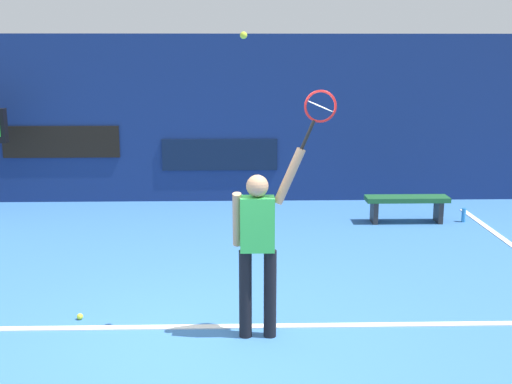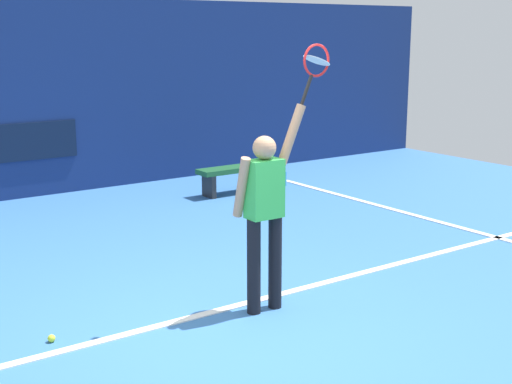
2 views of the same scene
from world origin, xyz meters
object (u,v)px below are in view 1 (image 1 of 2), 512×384
Objects in this scene: tennis_racket at (319,110)px; spare_ball at (80,316)px; court_bench at (407,203)px; tennis_ball at (244,35)px; water_bottle at (464,215)px; tennis_player at (258,242)px.

spare_ball is at bearing 169.41° from tennis_racket.
spare_ball is (-4.58, -3.95, -0.30)m from court_bench.
spare_ball is (-1.80, 0.42, -2.98)m from tennis_ball.
tennis_ball reaches higher than court_bench.
tennis_racket is 5.80m from water_bottle.
tennis_ball is at bearing -130.87° from water_bottle.
tennis_ball reaches higher than spare_ball.
tennis_player is 28.84× the size of spare_ball.
court_bench is at bearing 40.72° from spare_ball.
tennis_racket reaches higher than tennis_player.
tennis_player is 3.15× the size of tennis_racket.
tennis_player is 8.17× the size of water_bottle.
tennis_player is 2.01m from tennis_ball.
tennis_racket is 1.00m from tennis_ball.
court_bench is 6.05m from spare_ball.
tennis_ball reaches higher than tennis_player.
spare_ball is at bearing -139.28° from court_bench.
tennis_player is 1.43m from tennis_racket.
tennis_racket is 2.59× the size of water_bottle.
water_bottle is 3.53× the size of spare_ball.
court_bench is (2.79, 4.36, -2.68)m from tennis_ball.
tennis_ball is at bearing -13.07° from spare_ball.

